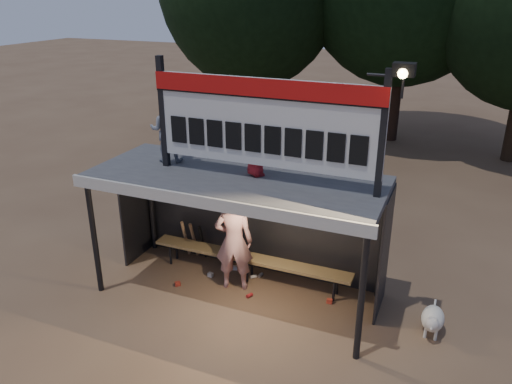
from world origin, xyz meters
TOP-DOWN VIEW (x-y plane):
  - ground at (0.00, 0.00)m, footprint 80.00×80.00m
  - player at (-0.14, 0.17)m, footprint 0.80×0.65m
  - child_a at (-1.46, 0.22)m, footprint 0.69×0.62m
  - child_b at (0.30, 0.15)m, footprint 0.52×0.51m
  - dugout_shelter at (0.00, 0.24)m, footprint 5.10×2.08m
  - scoreboard_assembly at (0.56, -0.01)m, footprint 4.10×0.27m
  - bench at (0.00, 0.55)m, footprint 4.00×0.35m
  - dog at (3.40, 0.14)m, footprint 0.36×0.81m
  - bats at (-1.36, 0.82)m, footprint 0.49×0.33m
  - litter at (-0.02, 0.33)m, footprint 2.92×1.06m

SIDE VIEW (x-z plane):
  - ground at x=0.00m, z-range 0.00..0.00m
  - litter at x=-0.02m, z-range 0.00..0.08m
  - dog at x=3.40m, z-range 0.03..0.53m
  - bats at x=-1.36m, z-range 0.01..0.85m
  - bench at x=0.00m, z-range 0.19..0.67m
  - player at x=-0.14m, z-range 0.00..1.92m
  - dugout_shelter at x=0.00m, z-range 0.69..3.01m
  - child_b at x=0.30m, z-range 2.32..3.22m
  - child_a at x=-1.46m, z-range 2.32..3.49m
  - scoreboard_assembly at x=0.56m, z-range 2.33..4.32m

